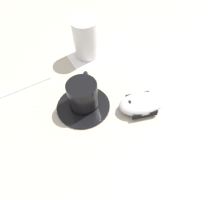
{
  "coord_description": "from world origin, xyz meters",
  "views": [
    {
      "loc": [
        -0.33,
        0.26,
        0.45
      ],
      "look_at": [
        -0.09,
        0.03,
        0.03
      ],
      "focal_mm": 35.0,
      "sensor_mm": 36.0,
      "label": 1
    }
  ],
  "objects_px": {
    "saucer": "(83,106)",
    "coffee_cup": "(83,93)",
    "computer_mouse": "(141,104)",
    "pen": "(27,86)",
    "drinking_glass": "(86,39)"
  },
  "relations": [
    {
      "from": "computer_mouse",
      "to": "drinking_glass",
      "type": "xyz_separation_m",
      "value": [
        0.25,
        -0.04,
        0.04
      ]
    },
    {
      "from": "saucer",
      "to": "drinking_glass",
      "type": "relative_size",
      "value": 1.17
    },
    {
      "from": "saucer",
      "to": "coffee_cup",
      "type": "distance_m",
      "value": 0.04
    },
    {
      "from": "drinking_glass",
      "to": "coffee_cup",
      "type": "bearing_deg",
      "value": 137.94
    },
    {
      "from": "coffee_cup",
      "to": "drinking_glass",
      "type": "height_order",
      "value": "drinking_glass"
    },
    {
      "from": "coffee_cup",
      "to": "drinking_glass",
      "type": "xyz_separation_m",
      "value": [
        0.15,
        -0.13,
        0.02
      ]
    },
    {
      "from": "saucer",
      "to": "computer_mouse",
      "type": "distance_m",
      "value": 0.15
    },
    {
      "from": "saucer",
      "to": "drinking_glass",
      "type": "height_order",
      "value": "drinking_glass"
    },
    {
      "from": "coffee_cup",
      "to": "computer_mouse",
      "type": "bearing_deg",
      "value": -138.74
    },
    {
      "from": "saucer",
      "to": "computer_mouse",
      "type": "relative_size",
      "value": 1.01
    },
    {
      "from": "saucer",
      "to": "coffee_cup",
      "type": "xyz_separation_m",
      "value": [
        0.01,
        -0.01,
        0.04
      ]
    },
    {
      "from": "pen",
      "to": "coffee_cup",
      "type": "bearing_deg",
      "value": -153.99
    },
    {
      "from": "computer_mouse",
      "to": "pen",
      "type": "xyz_separation_m",
      "value": [
        0.27,
        0.17,
        -0.01
      ]
    },
    {
      "from": "saucer",
      "to": "coffee_cup",
      "type": "height_order",
      "value": "coffee_cup"
    },
    {
      "from": "computer_mouse",
      "to": "drinking_glass",
      "type": "bearing_deg",
      "value": -8.0
    }
  ]
}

